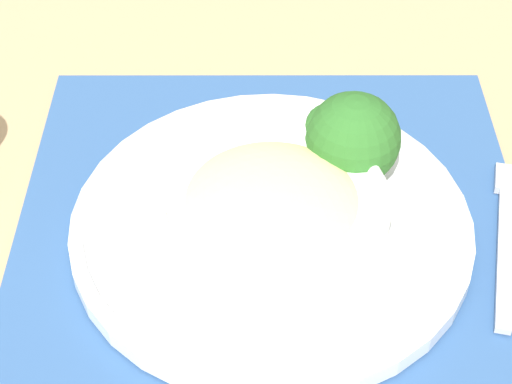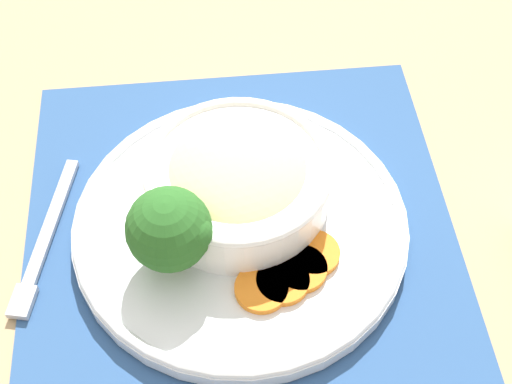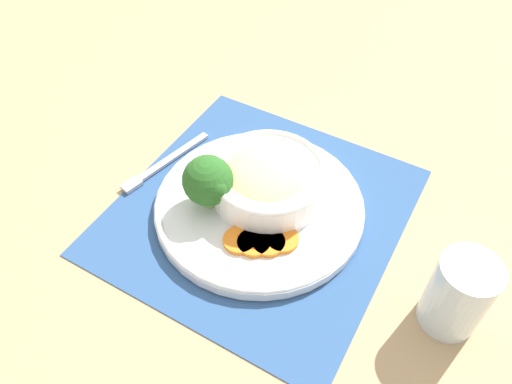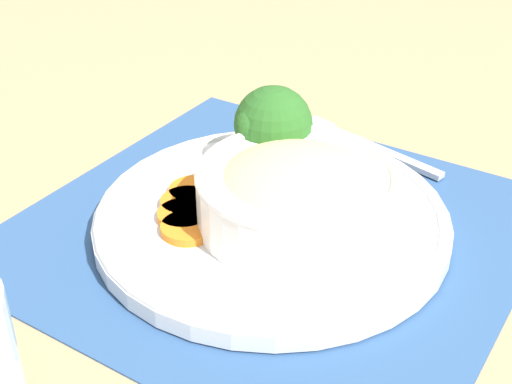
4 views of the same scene
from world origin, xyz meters
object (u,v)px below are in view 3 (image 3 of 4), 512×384
object	(u,v)px
bowl	(270,179)
fork	(158,167)
broccoli_floret	(208,181)
water_glass	(456,297)

from	to	relation	value
bowl	fork	bearing A→B (deg)	10.72
broccoli_floret	fork	distance (m)	0.15
bowl	fork	xyz separation A→B (m)	(0.20, 0.04, -0.05)
bowl	water_glass	xyz separation A→B (m)	(-0.30, 0.05, -0.00)
water_glass	fork	bearing A→B (deg)	-1.98
bowl	water_glass	distance (m)	0.31
broccoli_floret	water_glass	xyz separation A→B (m)	(-0.37, -0.01, -0.02)
broccoli_floret	water_glass	world-z (taller)	water_glass
bowl	water_glass	world-z (taller)	water_glass
bowl	broccoli_floret	distance (m)	0.10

